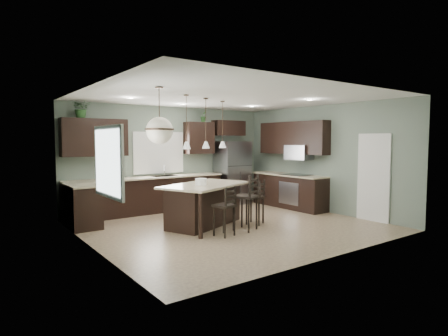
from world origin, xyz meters
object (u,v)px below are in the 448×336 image
(bar_stool_center, at_px, (245,203))
(bar_stool_left, at_px, (224,211))
(kitchen_island, at_px, (206,205))
(plant_back_left, at_px, (81,108))
(serving_dish, at_px, (201,182))
(refrigerator, at_px, (232,173))
(bar_stool_right, at_px, (255,202))

(bar_stool_center, bearing_deg, bar_stool_left, 168.93)
(kitchen_island, xyz_separation_m, bar_stool_center, (0.42, -0.84, 0.12))
(plant_back_left, bearing_deg, kitchen_island, -47.94)
(bar_stool_center, distance_m, plant_back_left, 4.41)
(serving_dish, xyz_separation_m, bar_stool_left, (-0.02, -0.89, -0.50))
(refrigerator, bearing_deg, kitchen_island, -138.35)
(bar_stool_right, height_order, plant_back_left, plant_back_left)
(bar_stool_center, distance_m, bar_stool_right, 0.63)
(serving_dish, xyz_separation_m, plant_back_left, (-1.82, 2.30, 1.63))
(kitchen_island, bearing_deg, bar_stool_right, -51.59)
(refrigerator, bearing_deg, serving_dish, -139.50)
(serving_dish, height_order, bar_stool_right, serving_dish)
(refrigerator, relative_size, plant_back_left, 4.02)
(refrigerator, distance_m, kitchen_island, 3.01)
(kitchen_island, height_order, bar_stool_right, bar_stool_right)
(kitchen_island, bearing_deg, serving_dish, 180.00)
(bar_stool_left, relative_size, plant_back_left, 2.15)
(refrigerator, height_order, serving_dish, refrigerator)
(refrigerator, height_order, plant_back_left, plant_back_left)
(refrigerator, relative_size, bar_stool_right, 1.85)
(serving_dish, height_order, plant_back_left, plant_back_left)
(refrigerator, relative_size, bar_stool_left, 1.87)
(refrigerator, bearing_deg, bar_stool_right, -116.69)
(bar_stool_left, bearing_deg, refrigerator, 37.46)
(refrigerator, height_order, bar_stool_right, refrigerator)
(serving_dish, relative_size, bar_stool_center, 0.20)
(bar_stool_right, xyz_separation_m, plant_back_left, (-2.97, 2.75, 2.13))
(refrigerator, xyz_separation_m, bar_stool_right, (-1.26, -2.50, -0.42))
(refrigerator, xyz_separation_m, bar_stool_left, (-2.43, -2.94, -0.43))
(kitchen_island, bearing_deg, refrigerator, 18.51)
(kitchen_island, height_order, bar_stool_center, bar_stool_center)
(bar_stool_left, xyz_separation_m, bar_stool_center, (0.63, 0.13, 0.09))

